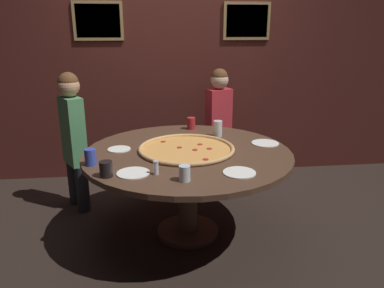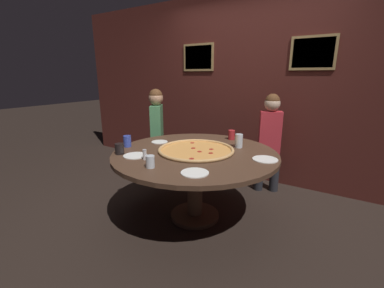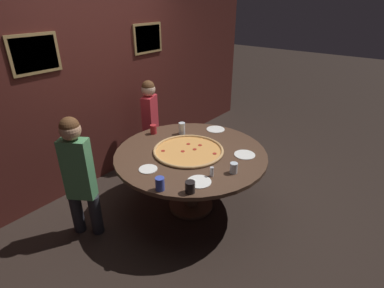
{
  "view_description": "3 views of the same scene",
  "coord_description": "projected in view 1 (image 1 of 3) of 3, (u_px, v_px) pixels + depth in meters",
  "views": [
    {
      "loc": [
        -0.29,
        -2.82,
        1.7
      ],
      "look_at": [
        0.03,
        -0.04,
        0.81
      ],
      "focal_mm": 35.0,
      "sensor_mm": 36.0,
      "label": 1
    },
    {
      "loc": [
        1.3,
        -2.13,
        1.5
      ],
      "look_at": [
        -0.1,
        0.11,
        0.78
      ],
      "focal_mm": 24.0,
      "sensor_mm": 36.0,
      "label": 2
    },
    {
      "loc": [
        -2.28,
        -1.8,
        2.28
      ],
      "look_at": [
        -0.05,
        -0.06,
        0.88
      ],
      "focal_mm": 28.0,
      "sensor_mm": 36.0,
      "label": 3
    }
  ],
  "objects": [
    {
      "name": "white_plate_right_side",
      "position": [
        239.0,
        173.0,
        2.55
      ],
      "size": [
        0.23,
        0.23,
        0.01
      ],
      "primitive_type": "cylinder",
      "color": "white",
      "rests_on": "dining_table"
    },
    {
      "name": "drink_cup_centre_back",
      "position": [
        106.0,
        169.0,
        2.48
      ],
      "size": [
        0.09,
        0.09,
        0.11
      ],
      "primitive_type": "cylinder",
      "color": "black",
      "rests_on": "dining_table"
    },
    {
      "name": "diner_side_right",
      "position": [
        219.0,
        120.0,
        4.08
      ],
      "size": [
        0.34,
        0.23,
        1.28
      ],
      "rotation": [
        0.0,
        0.0,
        -2.75
      ],
      "color": "#232328",
      "rests_on": "ground_plane"
    },
    {
      "name": "drink_cup_near_right",
      "position": [
        191.0,
        123.0,
        3.63
      ],
      "size": [
        0.08,
        0.08,
        0.11
      ],
      "primitive_type": "cylinder",
      "color": "#B22328",
      "rests_on": "dining_table"
    },
    {
      "name": "ground_plane",
      "position": [
        188.0,
        233.0,
        3.22
      ],
      "size": [
        24.0,
        24.0,
        0.0
      ],
      "primitive_type": "plane",
      "color": "black"
    },
    {
      "name": "back_wall",
      "position": [
        174.0,
        63.0,
        4.18
      ],
      "size": [
        6.4,
        0.08,
        2.6
      ],
      "color": "#4C1E19",
      "rests_on": "ground_plane"
    },
    {
      "name": "diner_far_left",
      "position": [
        73.0,
        134.0,
        3.46
      ],
      "size": [
        0.27,
        0.34,
        1.31
      ],
      "rotation": [
        0.0,
        0.0,
        2.12
      ],
      "color": "#232328",
      "rests_on": "ground_plane"
    },
    {
      "name": "condiment_shaker",
      "position": [
        156.0,
        168.0,
        2.52
      ],
      "size": [
        0.04,
        0.04,
        0.1
      ],
      "color": "silver",
      "rests_on": "dining_table"
    },
    {
      "name": "giant_pizza",
      "position": [
        187.0,
        149.0,
        3.02
      ],
      "size": [
        0.78,
        0.78,
        0.03
      ],
      "color": "#E0994C",
      "rests_on": "dining_table"
    },
    {
      "name": "white_plate_left_side",
      "position": [
        265.0,
        143.0,
        3.19
      ],
      "size": [
        0.23,
        0.23,
        0.01
      ],
      "primitive_type": "cylinder",
      "color": "white",
      "rests_on": "dining_table"
    },
    {
      "name": "drink_cup_front_edge",
      "position": [
        185.0,
        173.0,
        2.41
      ],
      "size": [
        0.08,
        0.08,
        0.1
      ],
      "primitive_type": "cylinder",
      "color": "silver",
      "rests_on": "dining_table"
    },
    {
      "name": "drink_cup_by_shaker",
      "position": [
        218.0,
        129.0,
        3.38
      ],
      "size": [
        0.08,
        0.08,
        0.15
      ],
      "primitive_type": "cylinder",
      "color": "silver",
      "rests_on": "dining_table"
    },
    {
      "name": "drink_cup_far_right",
      "position": [
        91.0,
        157.0,
        2.69
      ],
      "size": [
        0.08,
        0.08,
        0.12
      ],
      "primitive_type": "cylinder",
      "color": "#384CB7",
      "rests_on": "dining_table"
    },
    {
      "name": "white_plate_beside_cup",
      "position": [
        119.0,
        149.0,
        3.04
      ],
      "size": [
        0.19,
        0.19,
        0.01
      ],
      "primitive_type": "cylinder",
      "color": "white",
      "rests_on": "dining_table"
    },
    {
      "name": "dining_table",
      "position": [
        188.0,
        166.0,
        3.03
      ],
      "size": [
        1.67,
        1.67,
        0.74
      ],
      "color": "#4C3323",
      "rests_on": "ground_plane"
    },
    {
      "name": "white_plate_near_front",
      "position": [
        133.0,
        173.0,
        2.55
      ],
      "size": [
        0.23,
        0.23,
        0.01
      ],
      "primitive_type": "cylinder",
      "color": "white",
      "rests_on": "dining_table"
    }
  ]
}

